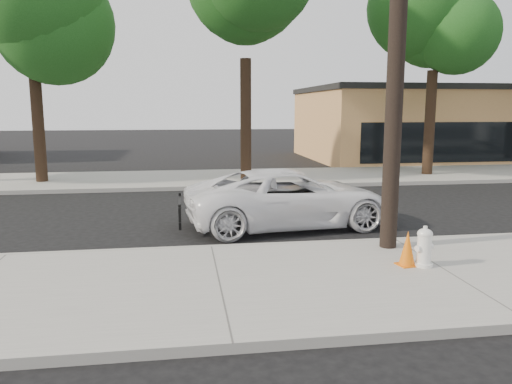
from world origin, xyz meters
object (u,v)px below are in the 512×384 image
at_px(utility_pole, 398,17).
at_px(fire_hydrant, 424,248).
at_px(police_cruiser, 290,198).
at_px(traffic_cone, 407,249).

relative_size(utility_pole, fire_hydrant, 12.94).
height_order(utility_pole, fire_hydrant, utility_pole).
bearing_deg(police_cruiser, utility_pole, -157.97).
xyz_separation_m(fire_hydrant, traffic_cone, (-0.28, 0.09, -0.03)).
bearing_deg(police_cruiser, fire_hydrant, -165.10).
bearing_deg(utility_pole, police_cruiser, 118.87).
relative_size(police_cruiser, traffic_cone, 8.25).
xyz_separation_m(police_cruiser, fire_hydrant, (1.59, -3.99, -0.25)).
distance_m(utility_pole, fire_hydrant, 4.41).
bearing_deg(traffic_cone, police_cruiser, 108.62).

